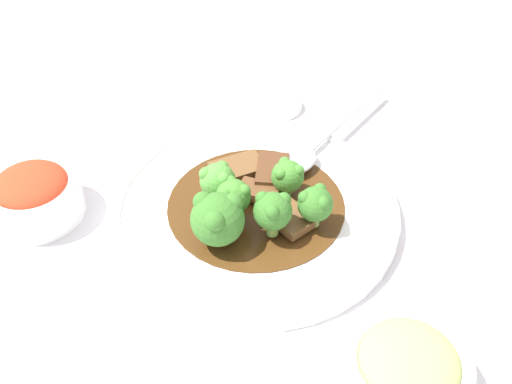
{
  "coord_description": "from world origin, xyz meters",
  "views": [
    {
      "loc": [
        0.12,
        -0.46,
        0.47
      ],
      "look_at": [
        0.0,
        0.0,
        0.03
      ],
      "focal_mm": 42.0,
      "sensor_mm": 36.0,
      "label": 1
    }
  ],
  "objects": [
    {
      "name": "ground_plane",
      "position": [
        0.0,
        0.0,
        0.0
      ],
      "size": [
        4.0,
        4.0,
        0.0
      ],
      "primitive_type": "plane",
      "color": "silver"
    },
    {
      "name": "main_plate",
      "position": [
        0.0,
        0.0,
        0.01
      ],
      "size": [
        0.32,
        0.32,
        0.02
      ],
      "color": "white",
      "rests_on": "ground_plane"
    },
    {
      "name": "beef_strip_0",
      "position": [
        -0.0,
        0.01,
        0.02
      ],
      "size": [
        0.05,
        0.03,
        0.01
      ],
      "color": "brown",
      "rests_on": "main_plate"
    },
    {
      "name": "beef_strip_1",
      "position": [
        0.04,
        -0.02,
        0.02
      ],
      "size": [
        0.06,
        0.06,
        0.01
      ],
      "color": "brown",
      "rests_on": "main_plate"
    },
    {
      "name": "beef_strip_2",
      "position": [
        0.01,
        0.04,
        0.03
      ],
      "size": [
        0.04,
        0.06,
        0.02
      ],
      "color": "#56331E",
      "rests_on": "main_plate"
    },
    {
      "name": "beef_strip_3",
      "position": [
        -0.03,
        0.04,
        0.02
      ],
      "size": [
        0.07,
        0.07,
        0.01
      ],
      "color": "brown",
      "rests_on": "main_plate"
    },
    {
      "name": "broccoli_floret_0",
      "position": [
        0.03,
        0.02,
        0.04
      ],
      "size": [
        0.04,
        0.04,
        0.04
      ],
      "color": "#7FA84C",
      "rests_on": "main_plate"
    },
    {
      "name": "broccoli_floret_1",
      "position": [
        -0.02,
        -0.06,
        0.05
      ],
      "size": [
        0.05,
        0.05,
        0.06
      ],
      "color": "#7FA84C",
      "rests_on": "main_plate"
    },
    {
      "name": "broccoli_floret_2",
      "position": [
        0.07,
        -0.02,
        0.05
      ],
      "size": [
        0.04,
        0.04,
        0.05
      ],
      "color": "#7FA84C",
      "rests_on": "main_plate"
    },
    {
      "name": "broccoli_floret_3",
      "position": [
        -0.02,
        -0.03,
        0.05
      ],
      "size": [
        0.04,
        0.04,
        0.05
      ],
      "color": "#7FA84C",
      "rests_on": "main_plate"
    },
    {
      "name": "broccoli_floret_4",
      "position": [
        0.03,
        -0.04,
        0.05
      ],
      "size": [
        0.04,
        0.04,
        0.05
      ],
      "color": "#7FA84C",
      "rests_on": "main_plate"
    },
    {
      "name": "broccoli_floret_5",
      "position": [
        -0.04,
        -0.01,
        0.05
      ],
      "size": [
        0.04,
        0.04,
        0.05
      ],
      "color": "#8EB756",
      "rests_on": "main_plate"
    },
    {
      "name": "serving_spoon",
      "position": [
        0.04,
        0.1,
        0.03
      ],
      "size": [
        0.11,
        0.23,
        0.01
      ],
      "color": "silver",
      "rests_on": "main_plate"
    },
    {
      "name": "side_bowl_kimchi",
      "position": [
        -0.23,
        -0.06,
        0.03
      ],
      "size": [
        0.1,
        0.1,
        0.06
      ],
      "color": "white",
      "rests_on": "ground_plane"
    },
    {
      "name": "side_bowl_appetizer",
      "position": [
        0.17,
        -0.17,
        0.03
      ],
      "size": [
        0.11,
        0.11,
        0.05
      ],
      "color": "white",
      "rests_on": "ground_plane"
    },
    {
      "name": "sauce_dish",
      "position": [
        -0.02,
        0.21,
        0.01
      ],
      "size": [
        0.06,
        0.06,
        0.01
      ],
      "color": "white",
      "rests_on": "ground_plane"
    }
  ]
}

